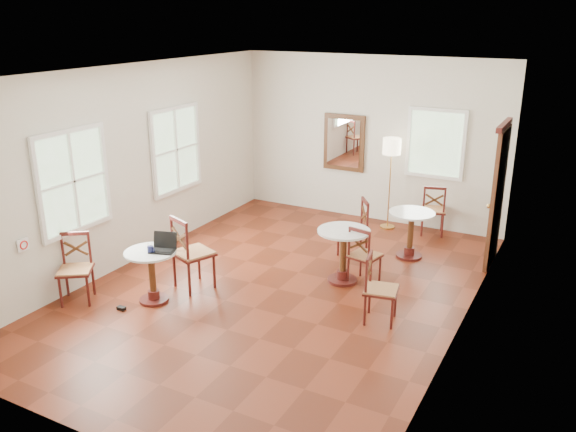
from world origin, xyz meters
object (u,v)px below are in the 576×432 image
at_px(cafe_table_back, 411,229).
at_px(laptop, 164,246).
at_px(chair_back_a, 433,210).
at_px(navy_mug, 151,250).
at_px(floor_lamp, 392,152).
at_px(power_adapter, 121,308).
at_px(chair_near_a, 191,253).
at_px(chair_back_b, 354,230).
at_px(chair_mid_b, 379,289).
at_px(mouse, 150,251).
at_px(chair_near_b, 76,269).
at_px(cafe_table_mid, 343,250).
at_px(water_glass, 150,247).
at_px(chair_mid_a, 364,255).
at_px(cafe_table_near, 152,270).

height_order(cafe_table_back, laptop, laptop).
relative_size(chair_back_a, navy_mug, 7.72).
xyz_separation_m(laptop, navy_mug, (-0.09, -0.16, -0.01)).
bearing_deg(floor_lamp, chair_back_a, 3.00).
height_order(laptop, power_adapter, laptop).
distance_m(chair_near_a, chair_back_b, 2.59).
distance_m(cafe_table_back, floor_lamp, 1.65).
height_order(chair_mid_b, mouse, chair_mid_b).
height_order(cafe_table_back, chair_near_b, chair_near_b).
bearing_deg(laptop, chair_near_a, 61.78).
relative_size(cafe_table_mid, floor_lamp, 0.48).
bearing_deg(chair_back_b, water_glass, -69.74).
bearing_deg(chair_near_a, chair_back_a, -100.90).
xyz_separation_m(chair_near_a, navy_mug, (-0.18, -0.62, 0.24)).
height_order(cafe_table_back, floor_lamp, floor_lamp).
relative_size(chair_mid_a, mouse, 10.37).
distance_m(cafe_table_near, chair_near_b, 1.02).
distance_m(cafe_table_mid, mouse, 2.69).
bearing_deg(chair_back_b, cafe_table_back, 88.93).
distance_m(cafe_table_near, cafe_table_mid, 2.67).
xyz_separation_m(chair_near_a, chair_mid_a, (2.07, 1.26, -0.10)).
relative_size(cafe_table_back, floor_lamp, 0.46).
xyz_separation_m(chair_mid_a, water_glass, (-2.28, -1.85, 0.35)).
distance_m(chair_near_a, navy_mug, 0.69).
relative_size(chair_mid_a, navy_mug, 7.40).
height_order(cafe_table_mid, chair_mid_b, chair_mid_b).
bearing_deg(chair_back_a, cafe_table_mid, 60.72).
relative_size(laptop, water_glass, 3.55).
bearing_deg(chair_near_a, power_adapter, 88.25).
bearing_deg(chair_mid_b, chair_mid_a, 20.34).
bearing_deg(chair_mid_b, cafe_table_back, -3.86).
distance_m(cafe_table_near, chair_back_a, 5.03).
relative_size(cafe_table_near, navy_mug, 6.19).
xyz_separation_m(cafe_table_near, navy_mug, (0.04, -0.04, 0.32)).
xyz_separation_m(cafe_table_mid, navy_mug, (-1.96, -1.81, 0.28)).
relative_size(cafe_table_mid, chair_mid_b, 0.90).
height_order(chair_mid_b, navy_mug, chair_mid_b).
bearing_deg(cafe_table_back, laptop, -129.37).
bearing_deg(chair_mid_a, cafe_table_mid, 26.52).
bearing_deg(chair_mid_a, floor_lamp, -67.77).
height_order(cafe_table_back, chair_mid_a, chair_mid_a).
height_order(chair_near_b, mouse, chair_near_b).
height_order(mouse, navy_mug, navy_mug).
distance_m(chair_mid_a, power_adapter, 3.39).
relative_size(floor_lamp, navy_mug, 13.96).
relative_size(chair_near_b, chair_back_b, 0.96).
relative_size(chair_near_b, power_adapter, 8.33).
height_order(cafe_table_near, mouse, mouse).
bearing_deg(cafe_table_mid, chair_mid_a, 15.05).
distance_m(chair_back_b, laptop, 3.03).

